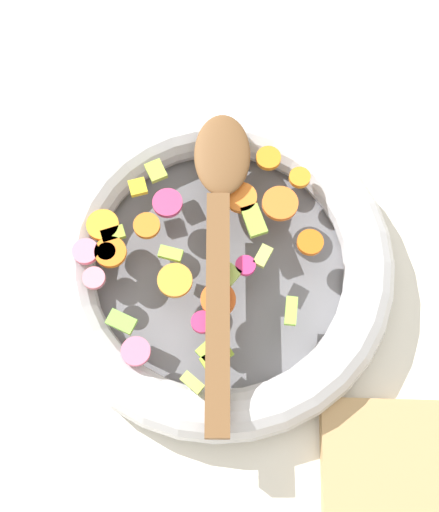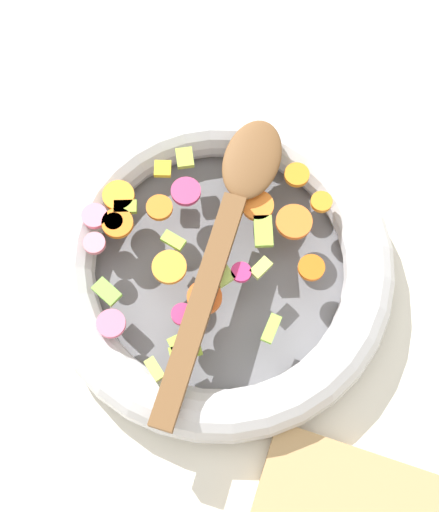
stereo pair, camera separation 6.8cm
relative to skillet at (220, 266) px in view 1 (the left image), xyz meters
The scene contains 4 objects.
ground_plane 0.02m from the skillet, ahead, with size 4.00×4.00×0.00m, color silver.
skillet is the anchor object (origin of this frame).
chopped_vegetables 0.04m from the skillet, 113.82° to the right, with size 0.26×0.25×0.01m.
wooden_spoon 0.05m from the skillet, behind, with size 0.32×0.06×0.01m.
Camera 1 is at (0.23, 0.01, 0.69)m, focal length 50.00 mm.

